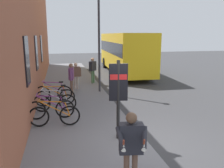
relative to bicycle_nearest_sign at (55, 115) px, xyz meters
The scene contains 15 objects.
ground 5.57m from the bicycle_nearest_sign, 41.73° to the right, with size 60.00×60.00×0.00m, color #38383A.
sidewalk_pavement 6.23m from the bicycle_nearest_sign, ahead, with size 24.00×3.50×0.12m, color slate.
station_facade 7.99m from the bicycle_nearest_sign, ahead, with size 22.00×0.65×7.88m.
bicycle_nearest_sign is the anchor object (origin of this frame).
bicycle_by_door 0.79m from the bicycle_nearest_sign, 10.46° to the left, with size 0.48×1.77×0.97m.
bicycle_under_window 1.61m from the bicycle_nearest_sign, ahead, with size 0.48×1.76×0.97m.
bicycle_mid_rack 2.45m from the bicycle_nearest_sign, ahead, with size 0.48×1.77×0.97m.
bicycle_end_of_row 3.34m from the bicycle_nearest_sign, ahead, with size 0.50×1.76×0.97m.
transit_info_sign 2.66m from the bicycle_nearest_sign, 126.91° to the right, with size 0.16×0.56×2.40m.
city_bus 12.75m from the bicycle_nearest_sign, 26.69° to the right, with size 10.62×3.08×3.35m.
pedestrian_near_bus 5.61m from the bicycle_nearest_sign, 12.08° to the right, with size 0.23×0.59×1.54m.
pedestrian_crossing_street 7.43m from the bicycle_nearest_sign, 18.62° to the right, with size 0.50×0.51×1.66m.
pedestrian_by_facade 4.36m from the bicycle_nearest_sign, 11.09° to the right, with size 0.62×0.32×1.66m.
tourist_with_hotdogs 4.15m from the bicycle_nearest_sign, 157.92° to the right, with size 0.62×0.63×1.65m.
street_lamp 5.96m from the bicycle_nearest_sign, 27.33° to the right, with size 0.28×0.28×5.56m.
Camera 1 is at (-5.94, 2.46, 3.23)m, focal length 36.98 mm.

